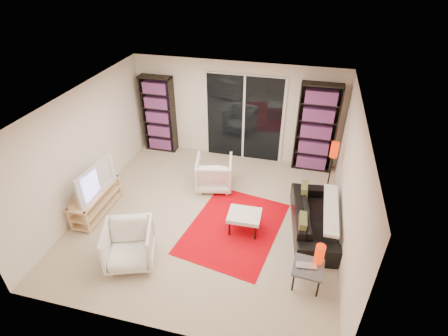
% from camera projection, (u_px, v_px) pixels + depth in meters
% --- Properties ---
extents(floor, '(5.00, 5.00, 0.00)m').
position_uv_depth(floor, '(208.00, 216.00, 6.98)').
color(floor, '#C3B08F').
rests_on(floor, ground).
extents(wall_back, '(5.00, 0.02, 2.40)m').
position_uv_depth(wall_back, '(236.00, 111.00, 8.36)').
color(wall_back, white).
rests_on(wall_back, ground).
extents(wall_front, '(5.00, 0.02, 2.40)m').
position_uv_depth(wall_front, '(149.00, 272.00, 4.30)').
color(wall_front, white).
rests_on(wall_front, ground).
extents(wall_left, '(0.02, 5.00, 2.40)m').
position_uv_depth(wall_left, '(84.00, 149.00, 6.84)').
color(wall_left, white).
rests_on(wall_left, ground).
extents(wall_right, '(0.02, 5.00, 2.40)m').
position_uv_depth(wall_right, '(350.00, 185.00, 5.82)').
color(wall_right, white).
rests_on(wall_right, ground).
extents(ceiling, '(5.00, 5.00, 0.02)m').
position_uv_depth(ceiling, '(205.00, 104.00, 5.68)').
color(ceiling, white).
rests_on(ceiling, wall_back).
extents(sliding_door, '(1.92, 0.08, 2.16)m').
position_uv_depth(sliding_door, '(244.00, 118.00, 8.37)').
color(sliding_door, white).
rests_on(sliding_door, ground).
extents(bookshelf_left, '(0.80, 0.30, 1.95)m').
position_uv_depth(bookshelf_left, '(159.00, 114.00, 8.75)').
color(bookshelf_left, black).
rests_on(bookshelf_left, ground).
extents(bookshelf_right, '(0.90, 0.30, 2.10)m').
position_uv_depth(bookshelf_right, '(316.00, 129.00, 7.92)').
color(bookshelf_right, black).
rests_on(bookshelf_right, ground).
extents(tv_stand, '(0.42, 1.30, 0.50)m').
position_uv_depth(tv_stand, '(96.00, 201.00, 6.97)').
color(tv_stand, '#E7BE87').
rests_on(tv_stand, floor).
extents(tv, '(0.26, 1.07, 0.61)m').
position_uv_depth(tv, '(92.00, 179.00, 6.67)').
color(tv, black).
rests_on(tv, tv_stand).
extents(rug, '(1.95, 2.42, 0.01)m').
position_uv_depth(rug, '(234.00, 228.00, 6.69)').
color(rug, '#CD000B').
rests_on(rug, floor).
extents(sofa, '(0.99, 1.98, 0.55)m').
position_uv_depth(sofa, '(314.00, 218.00, 6.51)').
color(sofa, black).
rests_on(sofa, floor).
extents(armchair_back, '(0.91, 0.93, 0.72)m').
position_uv_depth(armchair_back, '(214.00, 173.00, 7.65)').
color(armchair_back, silver).
rests_on(armchair_back, floor).
extents(armchair_front, '(1.00, 1.02, 0.73)m').
position_uv_depth(armchair_front, '(129.00, 245.00, 5.82)').
color(armchair_front, silver).
rests_on(armchair_front, floor).
extents(ottoman, '(0.62, 0.51, 0.40)m').
position_uv_depth(ottoman, '(244.00, 216.00, 6.46)').
color(ottoman, silver).
rests_on(ottoman, floor).
extents(side_table, '(0.50, 0.50, 0.40)m').
position_uv_depth(side_table, '(308.00, 269.00, 5.41)').
color(side_table, '#48484D').
rests_on(side_table, floor).
extents(laptop, '(0.35, 0.24, 0.03)m').
position_uv_depth(laptop, '(307.00, 268.00, 5.35)').
color(laptop, silver).
rests_on(laptop, side_table).
extents(table_lamp, '(0.15, 0.15, 0.34)m').
position_uv_depth(table_lamp, '(320.00, 254.00, 5.38)').
color(table_lamp, '#C01F02').
rests_on(table_lamp, side_table).
extents(floor_lamp, '(0.18, 0.18, 1.20)m').
position_uv_depth(floor_lamp, '(333.00, 156.00, 7.22)').
color(floor_lamp, black).
rests_on(floor_lamp, floor).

